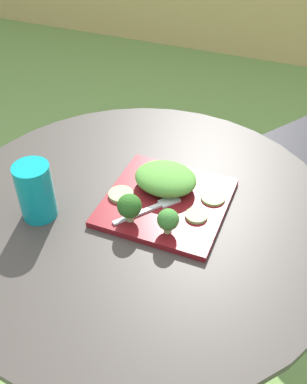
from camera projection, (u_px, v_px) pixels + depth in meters
name	position (u px, v px, depth m)	size (l,w,h in m)	color
ground_plane	(145.00, 377.00, 1.42)	(12.00, 12.00, 0.00)	#70994C
patio_table	(143.00, 290.00, 1.12)	(0.84, 0.84, 0.74)	#38332D
salad_plate	(166.00, 202.00, 0.94)	(0.25, 0.25, 0.01)	maroon
drinking_glass	(36.00, 194.00, 0.89)	(0.07, 0.07, 0.12)	#0F8C93
fork	(153.00, 208.00, 0.92)	(0.11, 0.13, 0.00)	silver
lettuce_mound	(166.00, 178.00, 0.95)	(0.14, 0.11, 0.05)	#519338
broccoli_floret_0	(168.00, 220.00, 0.85)	(0.04, 0.04, 0.05)	#99B770
broccoli_floret_1	(131.00, 207.00, 0.87)	(0.05, 0.05, 0.06)	#99B770
cucumber_slice_0	(213.00, 198.00, 0.94)	(0.05, 0.05, 0.01)	#8EB766
cucumber_slice_1	(196.00, 216.00, 0.90)	(0.05, 0.05, 0.01)	#8EB766
cucumber_slice_2	(121.00, 194.00, 0.95)	(0.05, 0.05, 0.01)	#8EB766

